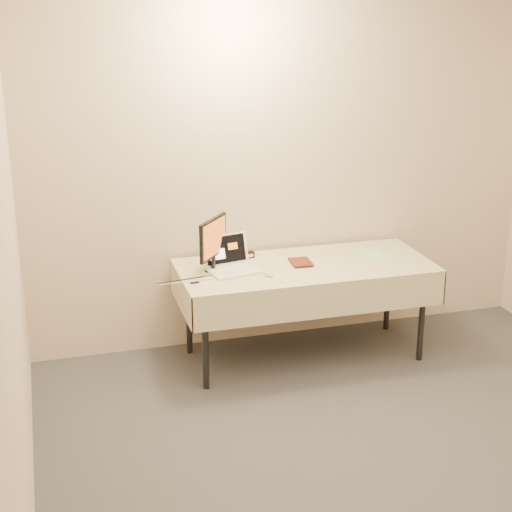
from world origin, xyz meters
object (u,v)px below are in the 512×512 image
object	(u,v)px
laptop	(231,262)
monitor	(213,240)
table	(305,273)
book	(291,251)

from	to	relation	value
laptop	monitor	bearing A→B (deg)	159.21
table	book	world-z (taller)	book
table	laptop	size ratio (longest dim) A/B	4.60
laptop	monitor	world-z (taller)	monitor
table	laptop	distance (m)	0.57
table	monitor	world-z (taller)	monitor
laptop	book	xyz separation A→B (m)	(0.45, -0.01, 0.04)
monitor	book	world-z (taller)	monitor
laptop	book	bearing A→B (deg)	-12.54
monitor	laptop	bearing A→B (deg)	-59.54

